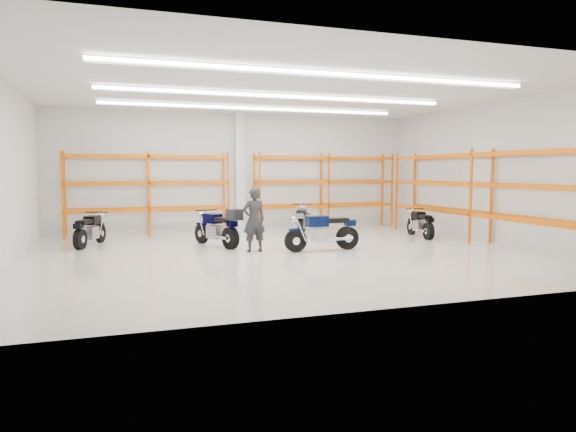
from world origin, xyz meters
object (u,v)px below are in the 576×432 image
object	(u,v)px
motorcycle_main	(325,233)
standing_man	(254,220)
motorcycle_back_b	(219,228)
motorcycle_back_c	(302,221)
motorcycle_back_d	(421,224)
structural_column	(239,172)
motorcycle_back_a	(89,231)

from	to	relation	value
motorcycle_main	standing_man	bearing A→B (deg)	168.20
motorcycle_back_b	motorcycle_back_c	xyz separation A→B (m)	(3.41, 2.06, -0.06)
motorcycle_back_d	structural_column	world-z (taller)	structural_column
motorcycle_back_b	motorcycle_back_a	bearing A→B (deg)	159.93
motorcycle_main	motorcycle_back_b	size ratio (longest dim) A/B	1.03
standing_man	motorcycle_back_b	bearing A→B (deg)	-64.23
motorcycle_back_c	structural_column	world-z (taller)	structural_column
motorcycle_back_a	motorcycle_back_c	world-z (taller)	motorcycle_back_c
motorcycle_back_b	motorcycle_back_c	bearing A→B (deg)	31.12
motorcycle_back_d	structural_column	bearing A→B (deg)	143.75
motorcycle_main	motorcycle_back_c	xyz separation A→B (m)	(0.62, 3.73, -0.02)
motorcycle_back_d	standing_man	distance (m)	6.40
motorcycle_main	motorcycle_back_c	world-z (taller)	motorcycle_main
motorcycle_back_a	motorcycle_back_c	xyz separation A→B (m)	(7.16, 0.69, 0.03)
motorcycle_back_d	standing_man	size ratio (longest dim) A/B	1.09
motorcycle_main	motorcycle_back_b	distance (m)	3.25
motorcycle_back_a	standing_man	world-z (taller)	standing_man
motorcycle_back_a	motorcycle_back_d	distance (m)	10.88
structural_column	motorcycle_back_a	bearing A→B (deg)	-153.98
motorcycle_main	motorcycle_back_c	distance (m)	3.78
motorcycle_back_c	motorcycle_back_d	distance (m)	4.19
motorcycle_back_c	motorcycle_back_b	bearing A→B (deg)	-148.88
motorcycle_back_a	motorcycle_main	bearing A→B (deg)	-24.95
motorcycle_back_c	motorcycle_back_d	world-z (taller)	motorcycle_back_c
motorcycle_back_c	structural_column	xyz separation A→B (m)	(-1.85, 1.91, 1.74)
motorcycle_back_d	standing_man	bearing A→B (deg)	-169.11
motorcycle_main	structural_column	bearing A→B (deg)	102.26
motorcycle_back_b	motorcycle_back_d	xyz separation A→B (m)	(7.04, -0.04, -0.11)
motorcycle_back_b	motorcycle_back_c	world-z (taller)	motorcycle_back_b
motorcycle_main	motorcycle_back_d	xyz separation A→B (m)	(4.25, 1.63, -0.07)
motorcycle_main	motorcycle_back_a	distance (m)	7.22
motorcycle_back_c	standing_man	distance (m)	4.25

